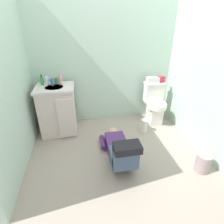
% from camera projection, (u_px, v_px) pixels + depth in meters
% --- Properties ---
extents(ground_plane, '(2.97, 2.93, 0.04)m').
position_uv_depth(ground_plane, '(115.00, 148.00, 2.79)').
color(ground_plane, '#A19285').
extents(wall_back, '(2.63, 0.08, 2.40)m').
position_uv_depth(wall_back, '(104.00, 56.00, 3.11)').
color(wall_back, '#B0CCBA').
rests_on(wall_back, ground_plane).
extents(wall_left, '(0.08, 1.93, 2.40)m').
position_uv_depth(wall_left, '(4.00, 75.00, 2.02)').
color(wall_left, '#B0CCBA').
rests_on(wall_left, ground_plane).
extents(wall_right, '(0.08, 1.93, 2.40)m').
position_uv_depth(wall_right, '(208.00, 66.00, 2.44)').
color(wall_right, '#B0CCBA').
rests_on(wall_right, ground_plane).
extents(toilet, '(0.36, 0.46, 0.75)m').
position_uv_depth(toilet, '(155.00, 104.00, 3.33)').
color(toilet, white).
rests_on(toilet, ground_plane).
extents(vanity_cabinet, '(0.60, 0.53, 0.82)m').
position_uv_depth(vanity_cabinet, '(58.00, 110.00, 3.00)').
color(vanity_cabinet, beige).
rests_on(vanity_cabinet, ground_plane).
extents(faucet, '(0.02, 0.02, 0.10)m').
position_uv_depth(faucet, '(55.00, 81.00, 2.92)').
color(faucet, silver).
rests_on(faucet, vanity_cabinet).
extents(person_plumber, '(0.39, 1.06, 0.52)m').
position_uv_depth(person_plumber, '(119.00, 149.00, 2.47)').
color(person_plumber, '#512D6B').
rests_on(person_plumber, ground_plane).
extents(tissue_box, '(0.22, 0.11, 0.10)m').
position_uv_depth(tissue_box, '(153.00, 80.00, 3.20)').
color(tissue_box, silver).
rests_on(tissue_box, toilet).
extents(toiletry_bag, '(0.12, 0.09, 0.11)m').
position_uv_depth(toiletry_bag, '(161.00, 79.00, 3.23)').
color(toiletry_bag, '#B22D3F').
rests_on(toiletry_bag, toilet).
extents(soap_dispenser, '(0.06, 0.06, 0.17)m').
position_uv_depth(soap_dispenser, '(42.00, 81.00, 2.86)').
color(soap_dispenser, '#389356').
rests_on(soap_dispenser, vanity_cabinet).
extents(bottle_white, '(0.05, 0.05, 0.14)m').
position_uv_depth(bottle_white, '(47.00, 81.00, 2.86)').
color(bottle_white, white).
rests_on(bottle_white, vanity_cabinet).
extents(bottle_blue, '(0.04, 0.04, 0.12)m').
position_uv_depth(bottle_blue, '(52.00, 82.00, 2.84)').
color(bottle_blue, '#3A6CBE').
rests_on(bottle_blue, vanity_cabinet).
extents(bottle_green, '(0.05, 0.05, 0.11)m').
position_uv_depth(bottle_green, '(57.00, 81.00, 2.90)').
color(bottle_green, green).
rests_on(bottle_green, vanity_cabinet).
extents(bottle_pink, '(0.05, 0.05, 0.17)m').
position_uv_depth(bottle_pink, '(60.00, 80.00, 2.87)').
color(bottle_pink, pink).
rests_on(bottle_pink, vanity_cabinet).
extents(trash_can, '(0.19, 0.19, 0.25)m').
position_uv_depth(trash_can, '(203.00, 163.00, 2.30)').
color(trash_can, '#A08C8C').
rests_on(trash_can, ground_plane).
extents(paper_towel_roll, '(0.11, 0.11, 0.24)m').
position_uv_depth(paper_towel_roll, '(144.00, 126.00, 3.11)').
color(paper_towel_roll, white).
rests_on(paper_towel_roll, ground_plane).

